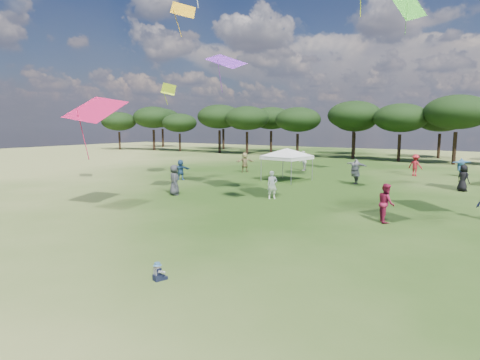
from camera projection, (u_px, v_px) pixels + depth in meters
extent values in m
plane|color=#2A4815|center=(108.00, 320.00, 8.90)|extent=(140.00, 140.00, 0.00)
cylinder|color=black|center=(120.00, 141.00, 70.75)|extent=(0.35, 0.35, 3.09)
ellipsoid|color=black|center=(119.00, 121.00, 70.29)|extent=(6.01, 6.01, 3.24)
cylinder|color=black|center=(154.00, 140.00, 69.12)|extent=(0.40, 0.40, 3.51)
ellipsoid|color=black|center=(153.00, 117.00, 68.60)|extent=(6.82, 6.82, 3.68)
cylinder|color=black|center=(180.00, 142.00, 66.05)|extent=(0.33, 0.33, 2.92)
ellipsoid|color=black|center=(179.00, 123.00, 65.62)|extent=(5.67, 5.67, 3.06)
cylinder|color=black|center=(220.00, 142.00, 61.98)|extent=(0.40, 0.40, 3.49)
ellipsoid|color=black|center=(219.00, 117.00, 61.46)|extent=(6.79, 6.79, 3.66)
cylinder|color=black|center=(247.00, 143.00, 59.02)|extent=(0.38, 0.38, 3.32)
ellipsoid|color=black|center=(247.00, 118.00, 58.53)|extent=(6.44, 6.44, 3.47)
cylinder|color=black|center=(297.00, 145.00, 53.97)|extent=(0.36, 0.36, 3.14)
ellipsoid|color=black|center=(298.00, 120.00, 53.50)|extent=(6.11, 6.11, 3.29)
cylinder|color=black|center=(353.00, 145.00, 51.42)|extent=(0.40, 0.40, 3.46)
ellipsoid|color=black|center=(354.00, 115.00, 50.91)|extent=(6.73, 6.73, 3.63)
cylinder|color=black|center=(399.00, 148.00, 47.37)|extent=(0.37, 0.37, 3.21)
ellipsoid|color=black|center=(401.00, 118.00, 46.89)|extent=(6.24, 6.24, 3.36)
cylinder|color=black|center=(454.00, 148.00, 43.86)|extent=(0.41, 0.41, 3.56)
ellipsoid|color=black|center=(457.00, 112.00, 43.33)|extent=(6.91, 6.91, 3.73)
cylinder|color=black|center=(163.00, 138.00, 79.64)|extent=(0.41, 0.41, 3.56)
ellipsoid|color=black|center=(162.00, 118.00, 79.11)|extent=(6.92, 6.92, 3.73)
cylinder|color=black|center=(223.00, 139.00, 71.56)|extent=(0.41, 0.41, 3.62)
ellipsoid|color=black|center=(223.00, 117.00, 71.01)|extent=(7.03, 7.03, 3.79)
cylinder|color=black|center=(271.00, 142.00, 64.22)|extent=(0.39, 0.39, 3.37)
ellipsoid|color=black|center=(271.00, 118.00, 63.72)|extent=(6.54, 6.54, 3.53)
cylinder|color=black|center=(354.00, 144.00, 58.85)|extent=(0.36, 0.36, 3.11)
ellipsoid|color=black|center=(355.00, 120.00, 58.39)|extent=(6.05, 6.05, 3.26)
cylinder|color=black|center=(439.00, 146.00, 52.16)|extent=(0.37, 0.37, 3.20)
ellipsoid|color=black|center=(441.00, 119.00, 51.68)|extent=(6.21, 6.21, 3.35)
cylinder|color=gray|center=(261.00, 169.00, 30.95)|extent=(0.06, 0.06, 1.85)
cylinder|color=gray|center=(291.00, 172.00, 29.06)|extent=(0.06, 0.06, 1.85)
cylinder|color=gray|center=(283.00, 166.00, 33.02)|extent=(0.06, 0.06, 1.85)
cylinder|color=gray|center=(312.00, 169.00, 31.13)|extent=(0.06, 0.06, 1.85)
cube|color=silver|center=(287.00, 158.00, 30.92)|extent=(3.46, 3.46, 0.25)
pyramid|color=silver|center=(287.00, 148.00, 30.82)|extent=(5.99, 5.99, 0.60)
cube|color=black|center=(158.00, 278.00, 11.13)|extent=(0.28, 0.28, 0.17)
cube|color=black|center=(162.00, 277.00, 11.29)|extent=(0.14, 0.21, 0.09)
cube|color=black|center=(164.00, 278.00, 11.18)|extent=(0.14, 0.21, 0.09)
cube|color=white|center=(158.00, 271.00, 11.10)|extent=(0.24, 0.21, 0.22)
cylinder|color=white|center=(157.00, 269.00, 11.24)|extent=(0.13, 0.22, 0.13)
cylinder|color=white|center=(162.00, 272.00, 11.04)|extent=(0.13, 0.22, 0.13)
sphere|color=#E0B293|center=(157.00, 266.00, 11.08)|extent=(0.15, 0.15, 0.15)
cone|color=#4E8EB6|center=(157.00, 265.00, 11.08)|extent=(0.25, 0.25, 0.02)
cylinder|color=#4E8EB6|center=(157.00, 264.00, 11.08)|extent=(0.16, 0.16, 0.06)
imported|color=black|center=(463.00, 178.00, 26.07)|extent=(1.01, 0.96, 1.75)
imported|color=beige|center=(303.00, 161.00, 37.91)|extent=(0.89, 1.04, 1.87)
imported|color=olive|center=(245.00, 162.00, 36.75)|extent=(1.59, 1.61, 1.85)
imported|color=#56555B|center=(355.00, 172.00, 29.23)|extent=(2.21, 1.81, 1.84)
imported|color=navy|center=(461.00, 167.00, 33.79)|extent=(1.71, 1.71, 1.55)
imported|color=#2B5181|center=(181.00, 170.00, 31.49)|extent=(1.55, 1.15, 1.62)
imported|color=white|center=(272.00, 185.00, 23.45)|extent=(0.70, 0.69, 1.63)
imported|color=#A41B25|center=(415.00, 165.00, 33.86)|extent=(1.36, 1.06, 1.86)
imported|color=maroon|center=(386.00, 203.00, 17.71)|extent=(0.96, 1.05, 1.75)
imported|color=#34353A|center=(174.00, 180.00, 24.65)|extent=(1.04, 1.09, 1.88)
plane|color=#EEA514|center=(183.00, 10.00, 27.46)|extent=(2.45, 2.80, 1.65)
plane|color=purple|center=(226.00, 61.00, 24.55)|extent=(2.11, 2.14, 1.38)
plane|color=#CCF81A|center=(169.00, 89.00, 31.55)|extent=(1.55, 1.79, 1.16)
plane|color=green|center=(409.00, 6.00, 30.00)|extent=(2.86, 2.05, 2.67)
plane|color=#BB1645|center=(96.00, 109.00, 19.30)|extent=(2.91, 2.96, 1.49)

